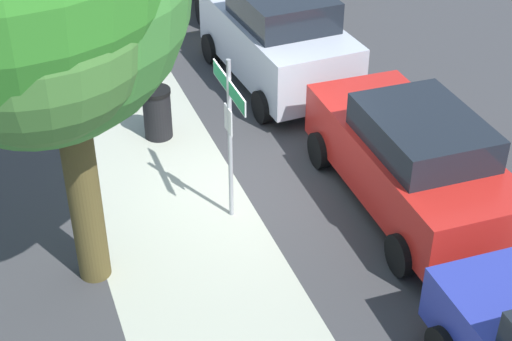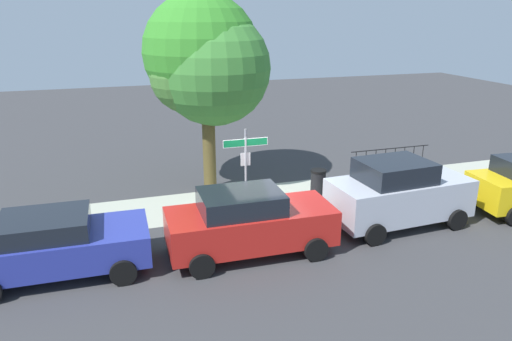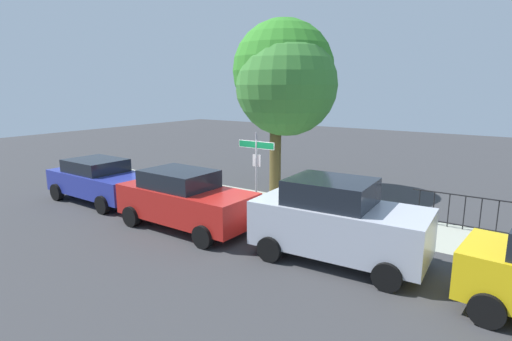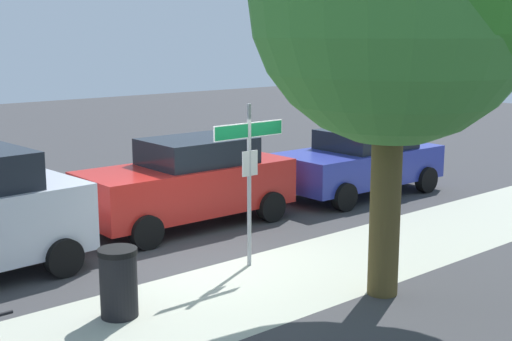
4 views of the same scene
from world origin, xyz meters
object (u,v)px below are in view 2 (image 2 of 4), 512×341
Objects in this scene: car_red at (249,222)px; car_blue at (56,244)px; street_sign at (246,157)px; car_silver at (398,193)px; trash_bin at (318,183)px; shade_tree at (205,62)px.

car_blue is at bearing 176.37° from car_red.
car_red is (-0.73, -2.78, -0.95)m from street_sign.
car_red is 1.04× the size of car_silver.
car_red is at bearing -3.40° from car_blue.
trash_bin is at bearing 43.96° from car_red.
car_blue is at bearing 177.04° from car_silver.
shade_tree reaches higher than street_sign.
shade_tree is 5.76m from trash_bin.
street_sign reaches higher than car_red.
shade_tree reaches higher than car_silver.
shade_tree is at bearing 146.46° from trash_bin.
car_silver is 3.20m from trash_bin.
car_blue is 0.98× the size of car_red.
car_silver is (9.60, 0.00, 0.20)m from car_blue.
trash_bin is (8.32, 2.88, -0.33)m from car_blue.
street_sign is at bearing -169.86° from trash_bin.
car_red is 4.54× the size of trash_bin.
car_red is (4.80, -0.39, 0.09)m from car_blue.
street_sign is at bearing 24.57° from car_blue.
shade_tree is at bearing 47.68° from car_blue.
car_red is at bearing -178.28° from car_silver.
shade_tree is 7.81m from car_silver.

